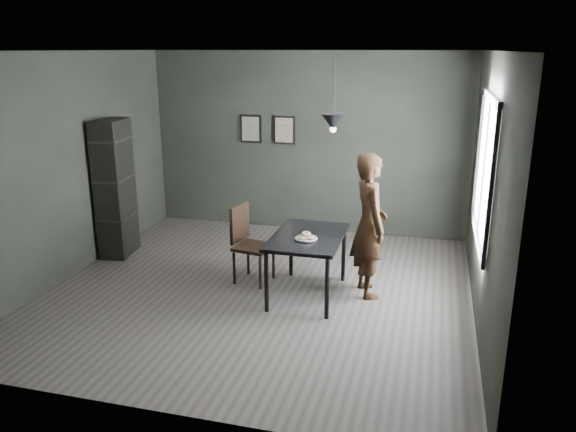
% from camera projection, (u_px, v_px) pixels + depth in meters
% --- Properties ---
extents(ground, '(5.00, 5.00, 0.00)m').
position_uv_depth(ground, '(259.00, 289.00, 6.85)').
color(ground, '#373330').
rests_on(ground, ground).
extents(back_wall, '(5.00, 0.10, 2.80)m').
position_uv_depth(back_wall, '(306.00, 143.00, 8.76)').
color(back_wall, black).
rests_on(back_wall, ground).
extents(ceiling, '(5.00, 5.00, 0.02)m').
position_uv_depth(ceiling, '(255.00, 51.00, 6.04)').
color(ceiling, silver).
rests_on(ceiling, ground).
extents(window_assembly, '(0.04, 1.96, 1.56)m').
position_uv_depth(window_assembly, '(484.00, 168.00, 5.97)').
color(window_assembly, white).
rests_on(window_assembly, ground).
extents(cafe_table, '(0.80, 1.20, 0.75)m').
position_uv_depth(cafe_table, '(308.00, 242.00, 6.51)').
color(cafe_table, black).
rests_on(cafe_table, ground).
extents(white_plate, '(0.23, 0.23, 0.01)m').
position_uv_depth(white_plate, '(306.00, 239.00, 6.34)').
color(white_plate, white).
rests_on(white_plate, cafe_table).
extents(donut_pile, '(0.18, 0.19, 0.08)m').
position_uv_depth(donut_pile, '(306.00, 236.00, 6.33)').
color(donut_pile, '#F9EDC1').
rests_on(donut_pile, white_plate).
extents(woman, '(0.63, 0.74, 1.71)m').
position_uv_depth(woman, '(369.00, 225.00, 6.51)').
color(woman, black).
rests_on(woman, ground).
extents(wood_chair, '(0.49, 0.49, 0.98)m').
position_uv_depth(wood_chair, '(247.00, 238.00, 6.97)').
color(wood_chair, black).
rests_on(wood_chair, ground).
extents(shelf_unit, '(0.45, 0.68, 1.91)m').
position_uv_depth(shelf_unit, '(115.00, 188.00, 7.80)').
color(shelf_unit, black).
rests_on(shelf_unit, ground).
extents(pendant_lamp, '(0.28, 0.28, 0.86)m').
position_uv_depth(pendant_lamp, '(333.00, 122.00, 6.14)').
color(pendant_lamp, black).
rests_on(pendant_lamp, ground).
extents(framed_print_left, '(0.34, 0.04, 0.44)m').
position_uv_depth(framed_print_left, '(251.00, 129.00, 8.89)').
color(framed_print_left, black).
rests_on(framed_print_left, ground).
extents(framed_print_right, '(0.34, 0.04, 0.44)m').
position_uv_depth(framed_print_right, '(284.00, 130.00, 8.76)').
color(framed_print_right, black).
rests_on(framed_print_right, ground).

